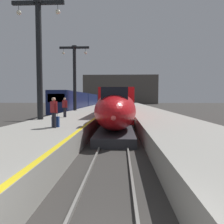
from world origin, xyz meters
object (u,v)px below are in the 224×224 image
Objects in this scene: station_column_far at (75,72)px; rolling_suitcase at (56,122)px; station_column_mid at (39,48)px; passenger_mid_platform at (65,106)px; regional_train_adjacent at (82,101)px; highspeed_train_main at (118,104)px; passenger_near_edge at (54,110)px.

station_column_far is 8.84× the size of rolling_suitcase.
station_column_mid is 5.38× the size of passenger_mid_platform.
regional_train_adjacent is at bearing 97.42° from station_column_far.
station_column_mid is 9.26× the size of rolling_suitcase.
station_column_far reaches higher than highspeed_train_main.
regional_train_adjacent reaches higher than rolling_suitcase.
station_column_far is 18.00m from rolling_suitcase.
highspeed_train_main is 18.05m from regional_train_adjacent.
rolling_suitcase is (4.77, -34.01, -0.77)m from regional_train_adjacent.
rolling_suitcase is at bearing -60.03° from station_column_mid.
passenger_mid_platform is at bearing 99.81° from passenger_near_edge.
station_column_mid reaches higher than passenger_mid_platform.
station_column_far is (-5.90, -0.77, 4.39)m from highspeed_train_main.
regional_train_adjacent is 37.27× the size of rolling_suitcase.
station_column_mid reaches higher than station_column_far.
passenger_mid_platform is (1.41, 2.01, -4.49)m from station_column_mid.
station_column_far reaches higher than passenger_near_edge.
station_column_mid is at bearing -124.99° from passenger_mid_platform.
passenger_near_edge is 6.86m from passenger_mid_platform.
rolling_suitcase is (2.57, -17.11, -4.96)m from station_column_far.
station_column_far is 5.14× the size of passenger_mid_platform.
passenger_mid_platform is at bearing -82.48° from station_column_far.
highspeed_train_main reaches higher than passenger_mid_platform.
station_column_mid reaches higher than highspeed_train_main.
regional_train_adjacent reaches higher than passenger_mid_platform.
highspeed_train_main is at bearing -63.34° from regional_train_adjacent.
highspeed_train_main is 4.49× the size of station_column_far.
regional_train_adjacent is 4.21× the size of station_column_far.
regional_train_adjacent reaches higher than highspeed_train_main.
highspeed_train_main is at bearing 66.28° from station_column_mid.
station_column_far is at bearing 97.52° from passenger_mid_platform.
station_column_mid reaches higher than passenger_near_edge.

